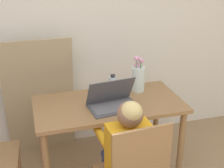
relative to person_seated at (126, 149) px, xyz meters
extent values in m
cube|color=white|center=(-0.16, 1.20, 0.62)|extent=(6.40, 0.05, 2.50)
cube|color=olive|center=(0.02, 0.49, 0.09)|extent=(1.18, 0.60, 0.03)
cylinder|color=olive|center=(0.55, 0.24, -0.28)|extent=(0.05, 0.05, 0.71)
cylinder|color=olive|center=(-0.52, 0.74, -0.28)|extent=(0.05, 0.05, 0.71)
cylinder|color=olive|center=(0.55, 0.74, -0.28)|extent=(0.05, 0.05, 0.71)
cube|color=olive|center=(0.02, -0.25, 0.06)|extent=(0.38, 0.04, 0.48)
cylinder|color=olive|center=(-0.73, 0.58, -0.42)|extent=(0.04, 0.04, 0.43)
cube|color=orange|center=(0.00, -0.06, 0.01)|extent=(0.30, 0.20, 0.39)
sphere|color=#936B4C|center=(0.00, -0.06, 0.29)|extent=(0.17, 0.17, 0.17)
sphere|color=#D8BC72|center=(0.00, -0.07, 0.31)|extent=(0.14, 0.14, 0.14)
cylinder|color=navy|center=(0.06, 0.09, -0.17)|extent=(0.11, 0.29, 0.09)
cylinder|color=navy|center=(-0.07, 0.08, -0.17)|extent=(0.11, 0.29, 0.09)
cylinder|color=orange|center=(0.11, 0.16, 0.03)|extent=(0.07, 0.24, 0.06)
cylinder|color=orange|center=(-0.13, 0.15, 0.03)|extent=(0.07, 0.24, 0.06)
cube|color=#4C4C51|center=(0.03, 0.39, 0.11)|extent=(0.40, 0.28, 0.01)
cube|color=slate|center=(0.03, 0.39, 0.12)|extent=(0.35, 0.20, 0.00)
cube|color=#4C4C51|center=(0.02, 0.45, 0.23)|extent=(0.39, 0.16, 0.21)
cube|color=silver|center=(0.02, 0.46, 0.23)|extent=(0.35, 0.14, 0.19)
cylinder|color=silver|center=(0.32, 0.64, 0.22)|extent=(0.11, 0.11, 0.21)
cylinder|color=#3D7A38|center=(0.34, 0.65, 0.26)|extent=(0.01, 0.01, 0.22)
sphere|color=#EA9EC6|center=(0.34, 0.65, 0.37)|extent=(0.05, 0.05, 0.05)
cylinder|color=#3D7A38|center=(0.31, 0.67, 0.24)|extent=(0.01, 0.01, 0.18)
sphere|color=#EA9EC6|center=(0.31, 0.67, 0.33)|extent=(0.05, 0.05, 0.05)
cylinder|color=#3D7A38|center=(0.30, 0.63, 0.28)|extent=(0.01, 0.01, 0.26)
sphere|color=#EA9EC6|center=(0.30, 0.63, 0.41)|extent=(0.04, 0.04, 0.04)
cylinder|color=#3D7A38|center=(0.33, 0.62, 0.27)|extent=(0.01, 0.01, 0.25)
sphere|color=#EA9EC6|center=(0.33, 0.62, 0.40)|extent=(0.03, 0.03, 0.03)
cylinder|color=silver|center=(0.08, 0.60, 0.19)|extent=(0.06, 0.06, 0.17)
cylinder|color=#262628|center=(0.08, 0.60, 0.29)|extent=(0.04, 0.04, 0.02)
cube|color=tan|center=(-0.50, 1.06, -0.05)|extent=(0.64, 0.18, 1.17)
camera|label=1|loc=(-0.58, -1.66, 1.23)|focal=50.00mm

